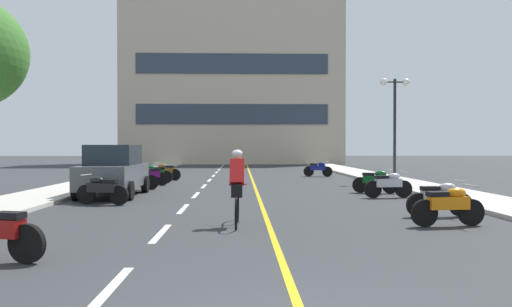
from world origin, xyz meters
name	(u,v)px	position (x,y,z in m)	size (l,w,h in m)	color
ground_plane	(248,181)	(0.00, 21.00, 0.00)	(140.00, 140.00, 0.00)	#2D3033
curb_left	(119,177)	(-7.20, 24.00, 0.06)	(2.40, 72.00, 0.12)	#B7B2A8
curb_right	(374,176)	(7.20, 24.00, 0.06)	(2.40, 72.00, 0.12)	#B7B2A8
lane_dash_0	(109,289)	(-2.00, 2.00, 0.00)	(0.14, 2.20, 0.01)	silver
lane_dash_1	(161,233)	(-2.00, 6.00, 0.00)	(0.14, 2.20, 0.01)	silver
lane_dash_2	(183,209)	(-2.00, 10.00, 0.00)	(0.14, 2.20, 0.01)	silver
lane_dash_3	(196,195)	(-2.00, 14.00, 0.00)	(0.14, 2.20, 0.01)	silver
lane_dash_4	(204,186)	(-2.00, 18.00, 0.00)	(0.14, 2.20, 0.01)	silver
lane_dash_5	(209,180)	(-2.00, 22.00, 0.00)	(0.14, 2.20, 0.01)	silver
lane_dash_6	(214,176)	(-2.00, 26.00, 0.00)	(0.14, 2.20, 0.01)	silver
lane_dash_7	(217,172)	(-2.00, 30.00, 0.00)	(0.14, 2.20, 0.01)	silver
lane_dash_8	(219,170)	(-2.00, 34.00, 0.00)	(0.14, 2.20, 0.01)	silver
lane_dash_9	(221,167)	(-2.00, 38.00, 0.00)	(0.14, 2.20, 0.01)	silver
lane_dash_10	(223,166)	(-2.00, 42.00, 0.00)	(0.14, 2.20, 0.01)	silver
lane_dash_11	(224,164)	(-2.00, 46.00, 0.00)	(0.14, 2.20, 0.01)	silver
centre_line_yellow	(252,178)	(0.25, 24.00, 0.00)	(0.12, 66.00, 0.01)	gold
office_building	(233,85)	(-1.16, 48.33, 8.25)	(22.42, 6.78, 16.51)	#BCAD93
street_lamp_mid	(395,105)	(7.25, 20.29, 3.80)	(1.46, 0.36, 5.01)	black
parked_car_near	(114,170)	(-4.87, 13.67, 0.92)	(1.93, 4.21, 1.82)	black
motorcycle_1	(448,205)	(4.20, 6.68, 0.47)	(1.70, 0.60, 0.92)	black
motorcycle_2	(440,198)	(4.61, 8.15, 0.47)	(1.70, 0.60, 0.92)	black
motorcycle_3	(102,189)	(-4.57, 11.06, 0.47)	(1.67, 0.71, 0.92)	black
motorcycle_4	(389,184)	(4.70, 12.77, 0.47)	(1.70, 0.60, 0.92)	black
motorcycle_5	(376,181)	(4.71, 14.48, 0.47)	(1.63, 0.81, 0.92)	black
motorcycle_6	(137,178)	(-4.57, 16.24, 0.47)	(1.66, 0.72, 0.92)	black
motorcycle_7	(149,175)	(-4.45, 18.27, 0.47)	(1.65, 0.76, 0.92)	black
motorcycle_8	(155,173)	(-4.51, 20.04, 0.47)	(1.70, 0.60, 0.92)	black
motorcycle_9	(165,171)	(-4.32, 22.12, 0.47)	(1.66, 0.74, 0.92)	black
motorcycle_10	(318,169)	(4.19, 24.98, 0.47)	(1.65, 0.76, 0.92)	black
cyclist_rider	(237,186)	(-0.46, 6.95, 0.89)	(0.42, 1.77, 1.71)	black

